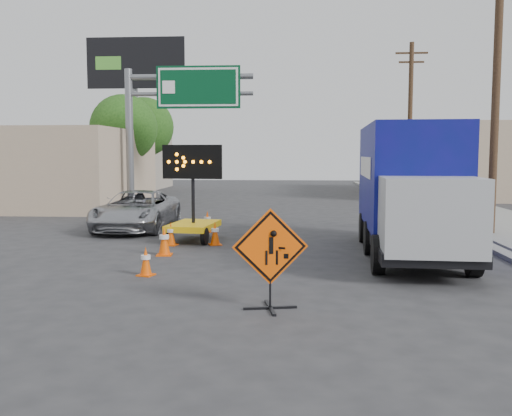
# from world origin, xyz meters

# --- Properties ---
(ground) EXTENTS (100.00, 100.00, 0.00)m
(ground) POSITION_xyz_m (0.00, 0.00, 0.00)
(ground) COLOR #2D2D30
(ground) RESTS_ON ground
(curb_right) EXTENTS (0.40, 60.00, 0.12)m
(curb_right) POSITION_xyz_m (7.20, 15.00, 0.06)
(curb_right) COLOR gray
(curb_right) RESTS_ON ground
(sidewalk_right) EXTENTS (4.00, 60.00, 0.15)m
(sidewalk_right) POSITION_xyz_m (9.50, 15.00, 0.07)
(sidewalk_right) COLOR gray
(sidewalk_right) RESTS_ON ground
(storefront_left_near) EXTENTS (14.00, 10.00, 4.00)m
(storefront_left_near) POSITION_xyz_m (-14.00, 20.00, 2.00)
(storefront_left_near) COLOR tan
(storefront_left_near) RESTS_ON ground
(storefront_left_far) EXTENTS (12.00, 10.00, 4.40)m
(storefront_left_far) POSITION_xyz_m (-15.00, 34.00, 2.20)
(storefront_left_far) COLOR gray
(storefront_left_far) RESTS_ON ground
(building_right_far) EXTENTS (10.00, 14.00, 4.60)m
(building_right_far) POSITION_xyz_m (13.00, 30.00, 2.30)
(building_right_far) COLOR tan
(building_right_far) RESTS_ON ground
(highway_gantry) EXTENTS (6.18, 0.38, 6.90)m
(highway_gantry) POSITION_xyz_m (-4.43, 17.96, 5.07)
(highway_gantry) COLOR slate
(highway_gantry) RESTS_ON ground
(billboard) EXTENTS (6.10, 0.54, 9.85)m
(billboard) POSITION_xyz_m (-8.35, 25.87, 7.35)
(billboard) COLOR slate
(billboard) RESTS_ON ground
(utility_pole_near) EXTENTS (1.80, 0.26, 9.00)m
(utility_pole_near) POSITION_xyz_m (8.00, 10.00, 4.68)
(utility_pole_near) COLOR #48301F
(utility_pole_near) RESTS_ON ground
(utility_pole_far) EXTENTS (1.80, 0.26, 9.00)m
(utility_pole_far) POSITION_xyz_m (8.00, 24.00, 4.68)
(utility_pole_far) COLOR #48301F
(utility_pole_far) RESTS_ON ground
(tree_left_near) EXTENTS (3.71, 3.71, 6.03)m
(tree_left_near) POSITION_xyz_m (-8.00, 22.00, 4.16)
(tree_left_near) COLOR #48301F
(tree_left_near) RESTS_ON ground
(tree_left_far) EXTENTS (4.10, 4.10, 6.66)m
(tree_left_far) POSITION_xyz_m (-9.00, 30.00, 4.60)
(tree_left_far) COLOR #48301F
(tree_left_far) RESTS_ON ground
(construction_sign) EXTENTS (1.35, 0.96, 1.81)m
(construction_sign) POSITION_xyz_m (1.09, 0.74, 0.96)
(construction_sign) COLOR black
(construction_sign) RESTS_ON ground
(arrow_board) EXTENTS (1.92, 2.28, 3.05)m
(arrow_board) POSITION_xyz_m (-1.71, 8.56, 0.68)
(arrow_board) COLOR yellow
(arrow_board) RESTS_ON ground
(pickup_truck) EXTENTS (2.38, 5.12, 1.42)m
(pickup_truck) POSITION_xyz_m (-4.26, 11.08, 0.71)
(pickup_truck) COLOR #A5A6AC
(pickup_truck) RESTS_ON ground
(box_truck) EXTENTS (2.69, 7.58, 3.55)m
(box_truck) POSITION_xyz_m (4.61, 6.35, 1.61)
(box_truck) COLOR black
(box_truck) RESTS_ON ground
(cone_a) EXTENTS (0.42, 0.42, 0.67)m
(cone_a) POSITION_xyz_m (-1.87, 3.34, 0.33)
(cone_a) COLOR #F65305
(cone_a) RESTS_ON ground
(cone_b) EXTENTS (0.44, 0.44, 0.80)m
(cone_b) POSITION_xyz_m (-2.04, 5.92, 0.40)
(cone_b) COLOR #F65305
(cone_b) RESTS_ON ground
(cone_c) EXTENTS (0.47, 0.47, 0.72)m
(cone_c) POSITION_xyz_m (-0.91, 7.79, 0.36)
(cone_c) COLOR #F65305
(cone_c) RESTS_ON ground
(cone_d) EXTENTS (0.44, 0.44, 0.71)m
(cone_d) POSITION_xyz_m (-2.23, 7.61, 0.36)
(cone_d) COLOR #F65305
(cone_d) RESTS_ON ground
(cone_e) EXTENTS (0.47, 0.47, 0.76)m
(cone_e) POSITION_xyz_m (-1.59, 10.64, 0.38)
(cone_e) COLOR #F65305
(cone_e) RESTS_ON ground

